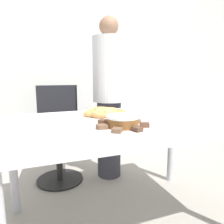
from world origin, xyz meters
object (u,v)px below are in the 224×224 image
person_standing (109,96)px  plate_cake (122,128)px  plate_donuts (104,115)px  napkin (34,125)px  frosted_cake (123,121)px  office_chair_left (58,135)px

person_standing → plate_cake: person_standing is taller
plate_donuts → napkin: bearing=-166.4°
frosted_cake → napkin: 0.51m
office_chair_left → frosted_cake: bearing=-69.4°
plate_cake → person_standing: bearing=74.3°
person_standing → office_chair_left: (-0.48, 0.12, -0.38)m
person_standing → plate_cake: bearing=-105.7°
person_standing → office_chair_left: size_ratio=1.69×
napkin → plate_cake: bearing=-29.6°
office_chair_left → napkin: size_ratio=6.66×
person_standing → napkin: bearing=-137.1°
plate_donuts → frosted_cake: bearing=-92.9°
office_chair_left → plate_cake: 1.09m
plate_donuts → frosted_cake: frosted_cake is taller
person_standing → plate_donuts: size_ratio=4.61×
person_standing → plate_cake: 0.94m
person_standing → frosted_cake: person_standing is taller
plate_cake → frosted_cake: frosted_cake is taller
plate_cake → plate_donuts: (0.02, 0.37, 0.00)m
frosted_cake → person_standing: bearing=74.3°
person_standing → office_chair_left: bearing=165.7°
person_standing → frosted_cake: 0.94m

